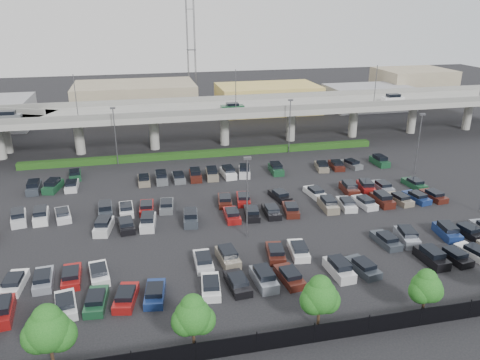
# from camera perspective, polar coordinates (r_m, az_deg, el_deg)

# --- Properties ---
(ground) EXTENTS (280.00, 280.00, 0.00)m
(ground) POSITION_cam_1_polar(r_m,az_deg,el_deg) (65.10, -0.81, -3.71)
(ground) COLOR black
(overpass) EXTENTS (150.00, 13.00, 15.80)m
(overpass) POSITION_cam_1_polar(r_m,az_deg,el_deg) (92.92, -5.10, 8.25)
(overpass) COLOR gray
(overpass) RESTS_ON ground
(hedge) EXTENTS (66.00, 1.60, 1.10)m
(hedge) POSITION_cam_1_polar(r_m,az_deg,el_deg) (87.94, -4.20, 3.22)
(hedge) COLOR #193C11
(hedge) RESTS_ON ground
(fence) EXTENTS (70.00, 0.10, 2.00)m
(fence) POSITION_cam_1_polar(r_m,az_deg,el_deg) (41.53, 7.60, -18.30)
(fence) COLOR black
(fence) RESTS_ON ground
(tree_row) EXTENTS (65.07, 3.66, 5.94)m
(tree_row) POSITION_cam_1_polar(r_m,az_deg,el_deg) (41.29, 8.08, -14.05)
(tree_row) COLOR #332316
(tree_row) RESTS_ON ground
(parked_cars) EXTENTS (62.77, 41.63, 1.67)m
(parked_cars) POSITION_cam_1_polar(r_m,az_deg,el_deg) (61.80, 0.06, -4.47)
(parked_cars) COLOR maroon
(parked_cars) RESTS_ON ground
(light_poles) EXTENTS (66.90, 48.38, 10.30)m
(light_poles) POSITION_cam_1_polar(r_m,az_deg,el_deg) (63.98, -4.83, 1.78)
(light_poles) COLOR #4E4E53
(light_poles) RESTS_ON ground
(distant_buildings) EXTENTS (138.00, 24.00, 9.00)m
(distant_buildings) POSITION_cam_1_polar(r_m,az_deg,el_deg) (124.48, -1.17, 10.00)
(distant_buildings) COLOR gray
(distant_buildings) RESTS_ON ground
(comm_tower) EXTENTS (2.40, 2.40, 30.00)m
(comm_tower) POSITION_cam_1_polar(r_m,az_deg,el_deg) (133.46, -5.97, 15.77)
(comm_tower) COLOR #4E4E53
(comm_tower) RESTS_ON ground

